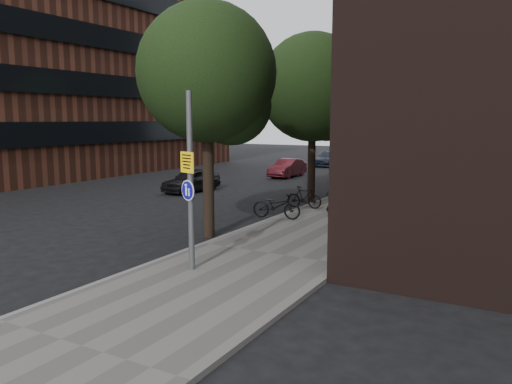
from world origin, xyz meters
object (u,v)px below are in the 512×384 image
Objects in this scene: parked_bike_facade_near at (363,222)px; parked_car_near at (191,180)px; signpost at (190,181)px; pedestrian at (334,202)px.

parked_bike_facade_near is 0.51× the size of parked_car_near.
parked_bike_facade_near is (2.71, 5.39, -1.73)m from signpost.
signpost is 1.21× the size of parked_car_near.
parked_bike_facade_near is (1.47, -1.25, -0.34)m from pedestrian.
signpost is 14.56m from parked_car_near.
signpost reaches higher than parked_bike_facade_near.
signpost reaches higher than parked_car_near.
parked_car_near reaches higher than parked_bike_facade_near.
pedestrian is (1.23, 6.65, -1.39)m from signpost.
pedestrian is at bearing 31.56° from parked_bike_facade_near.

